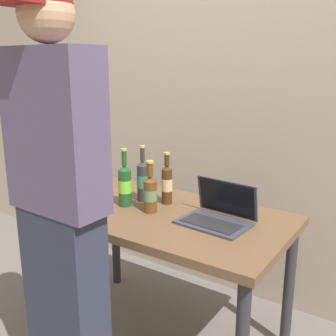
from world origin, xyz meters
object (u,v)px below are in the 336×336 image
Objects in this scene: beer_bottle_brown at (167,183)px; person_figure at (60,209)px; beer_bottle_amber at (150,193)px; laptop at (218,214)px; beer_bottle_dark at (143,180)px; beer_bottle_green at (125,185)px.

person_figure is (-0.02, -0.76, 0.08)m from beer_bottle_brown.
beer_bottle_amber is 0.60m from person_figure.
person_figure reaches higher than laptop.
laptop is 0.52m from beer_bottle_dark.
beer_bottle_brown is at bearing 88.61° from person_figure.
laptop is at bearing 7.25° from beer_bottle_green.
beer_bottle_dark is at bearing -164.85° from beer_bottle_brown.
laptop is at bearing -5.93° from beer_bottle_dark.
beer_bottle_brown is at bearing 15.15° from beer_bottle_dark.
laptop is 1.11× the size of beer_bottle_green.
beer_bottle_amber is (0.17, -0.00, -0.02)m from beer_bottle_green.
beer_bottle_dark is 1.15× the size of beer_bottle_amber.
beer_bottle_brown is 0.16m from beer_bottle_amber.
person_figure is (0.16, -0.60, 0.07)m from beer_bottle_green.
beer_bottle_amber is 0.15× the size of person_figure.
laptop is at bearing 59.84° from person_figure.
laptop is 1.22× the size of beer_bottle_brown.
beer_bottle_green is 0.62m from person_figure.
beer_bottle_dark is 1.09× the size of beer_bottle_brown.
beer_bottle_green is at bearing -104.91° from beer_bottle_dark.
beer_bottle_dark reaches higher than beer_bottle_amber.
beer_bottle_brown is 0.91× the size of beer_bottle_green.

